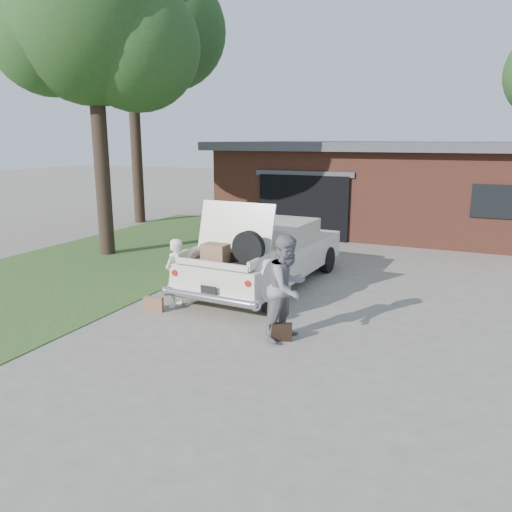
% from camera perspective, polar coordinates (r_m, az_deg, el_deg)
% --- Properties ---
extents(ground, '(90.00, 90.00, 0.00)m').
position_cam_1_polar(ground, '(9.83, -1.43, -6.99)').
color(ground, gray).
rests_on(ground, ground).
extents(grass_strip, '(6.00, 16.00, 0.02)m').
position_cam_1_polar(grass_strip, '(15.15, -15.51, -0.19)').
color(grass_strip, '#2D4C1E').
rests_on(grass_strip, ground).
extents(house, '(12.80, 7.80, 3.30)m').
position_cam_1_polar(house, '(20.10, 15.48, 7.82)').
color(house, brown).
rests_on(house, ground).
extents(tree_left, '(5.47, 4.76, 9.04)m').
position_cam_1_polar(tree_left, '(15.65, -18.01, 23.57)').
color(tree_left, '#38281E').
rests_on(tree_left, ground).
extents(tree_back, '(6.87, 5.98, 11.43)m').
position_cam_1_polar(tree_back, '(21.75, -14.10, 25.29)').
color(tree_back, '#38281E').
rests_on(tree_back, ground).
extents(sedan, '(2.30, 5.31, 2.13)m').
position_cam_1_polar(sedan, '(11.77, 1.24, 0.30)').
color(sedan, white).
rests_on(sedan, ground).
extents(woman_left, '(0.36, 0.53, 1.43)m').
position_cam_1_polar(woman_left, '(10.36, -9.23, -1.95)').
color(woman_left, white).
rests_on(woman_left, ground).
extents(woman_right, '(0.93, 1.06, 1.84)m').
position_cam_1_polar(woman_right, '(8.55, 3.60, -3.63)').
color(woman_right, gray).
rests_on(woman_right, ground).
extents(suitcase_left, '(0.41, 0.21, 0.30)m').
position_cam_1_polar(suitcase_left, '(10.31, -11.62, -5.42)').
color(suitcase_left, '#99684E').
rests_on(suitcase_left, ground).
extents(suitcase_right, '(0.42, 0.26, 0.31)m').
position_cam_1_polar(suitcase_right, '(8.70, 2.82, -8.66)').
color(suitcase_right, black).
rests_on(suitcase_right, ground).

